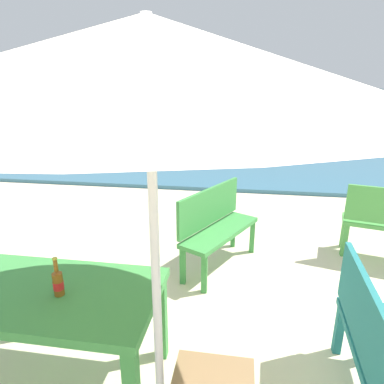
# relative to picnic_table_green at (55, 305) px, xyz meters

# --- Properties ---
(sea_water) EXTENTS (120.00, 50.00, 0.08)m
(sea_water) POSITION_rel_picnic_table_green_xyz_m (0.99, 29.80, -0.61)
(sea_water) COLOR #386B84
(sea_water) RESTS_ON ground_plane
(picnic_table_green) EXTENTS (1.40, 0.80, 0.76)m
(picnic_table_green) POSITION_rel_picnic_table_green_xyz_m (0.00, 0.00, 0.00)
(picnic_table_green) COLOR #3D8C42
(picnic_table_green) RESTS_ON ground_plane
(beer_bottle_amber) EXTENTS (0.07, 0.07, 0.26)m
(beer_bottle_amber) POSITION_rel_picnic_table_green_xyz_m (0.07, -0.04, 0.20)
(beer_bottle_amber) COLOR brown
(beer_bottle_amber) RESTS_ON picnic_table_green
(patio_umbrella) EXTENTS (2.10, 2.10, 2.30)m
(patio_umbrella) POSITION_rel_picnic_table_green_xyz_m (0.81, -0.37, 1.47)
(patio_umbrella) COLOR silver
(patio_umbrella) RESTS_ON ground_plane
(bench_teal_center) EXTENTS (0.45, 1.22, 0.95)m
(bench_teal_center) POSITION_rel_picnic_table_green_xyz_m (2.05, 0.04, -0.11)
(bench_teal_center) COLOR #237275
(bench_teal_center) RESTS_ON ground_plane
(bench_green_left) EXTENTS (0.87, 1.23, 0.95)m
(bench_green_left) POSITION_rel_picnic_table_green_xyz_m (0.93, 1.83, -0.11)
(bench_green_left) COLOR #3D8C42
(bench_green_left) RESTS_ON ground_plane
(swimmer_person) EXTENTS (0.34, 0.34, 0.41)m
(swimmer_person) POSITION_rel_picnic_table_green_xyz_m (2.21, 8.61, -0.41)
(swimmer_person) COLOR tan
(swimmer_person) RESTS_ON sea_water
(boat_tanker) EXTENTS (4.64, 1.26, 1.69)m
(boat_tanker) POSITION_rel_picnic_table_green_xyz_m (0.56, 32.07, 0.04)
(boat_tanker) COLOR #38383F
(boat_tanker) RESTS_ON sea_water
(boat_fishing_trawler) EXTENTS (5.91, 1.61, 2.15)m
(boat_fishing_trawler) POSITION_rel_picnic_table_green_xyz_m (15.64, 38.85, 0.20)
(boat_fishing_trawler) COLOR maroon
(boat_fishing_trawler) RESTS_ON sea_water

